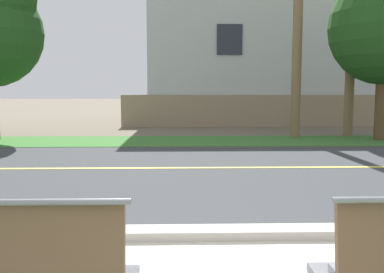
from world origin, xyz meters
name	(u,v)px	position (x,y,z in m)	size (l,w,h in m)	color
ground_plane	(193,157)	(0.00, 8.00, 0.00)	(140.00, 140.00, 0.00)	#665B4C
curb_edge	(207,233)	(0.00, 2.35, 0.06)	(44.00, 0.30, 0.11)	#ADA89E
street_asphalt	(195,168)	(0.00, 6.50, 0.00)	(52.00, 8.00, 0.01)	#383A3D
road_centre_line	(195,168)	(0.00, 6.50, 0.01)	(48.00, 0.14, 0.01)	#E0CC4C
far_verge_grass	(190,141)	(0.00, 11.18, 0.01)	(48.00, 2.80, 0.02)	#38702D
garden_wall	(270,111)	(3.63, 16.43, 0.70)	(13.00, 0.36, 1.40)	gray
house_across_street	(279,47)	(4.73, 19.63, 3.77)	(13.96, 6.91, 7.45)	#B7BCC1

